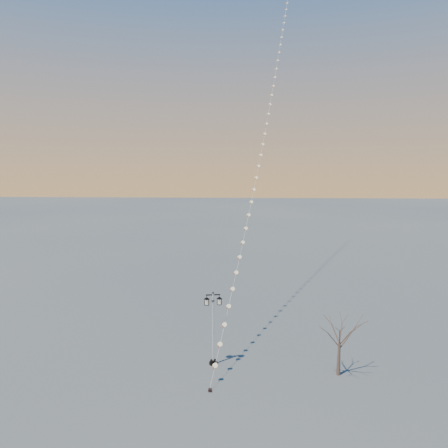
{
  "coord_description": "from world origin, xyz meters",
  "views": [
    {
      "loc": [
        0.54,
        -21.71,
        12.29
      ],
      "look_at": [
        -0.98,
        6.15,
        8.52
      ],
      "focal_mm": 33.44,
      "sensor_mm": 36.0,
      "label": 1
    }
  ],
  "objects": [
    {
      "name": "ground",
      "position": [
        0.0,
        0.0,
        0.0
      ],
      "size": [
        300.0,
        300.0,
        0.0
      ],
      "primitive_type": "plane",
      "color": "#4C4E4D",
      "rests_on": "ground"
    },
    {
      "name": "street_lamp",
      "position": [
        -1.49,
        3.08,
        2.6
      ],
      "size": [
        1.18,
        0.53,
        4.7
      ],
      "rotation": [
        0.0,
        0.0,
        0.15
      ],
      "color": "black",
      "rests_on": "ground"
    },
    {
      "name": "bare_tree",
      "position": [
        6.1,
        2.14,
        2.61
      ],
      "size": [
        2.27,
        2.27,
        3.77
      ],
      "rotation": [
        0.0,
        0.0,
        0.03
      ],
      "color": "brown",
      "rests_on": "ground"
    },
    {
      "name": "kite_train",
      "position": [
        2.3,
        19.0,
        17.98
      ],
      "size": [
        8.03,
        38.94,
        36.17
      ],
      "rotation": [
        0.0,
        0.0,
        0.03
      ],
      "color": "black",
      "rests_on": "ground"
    }
  ]
}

